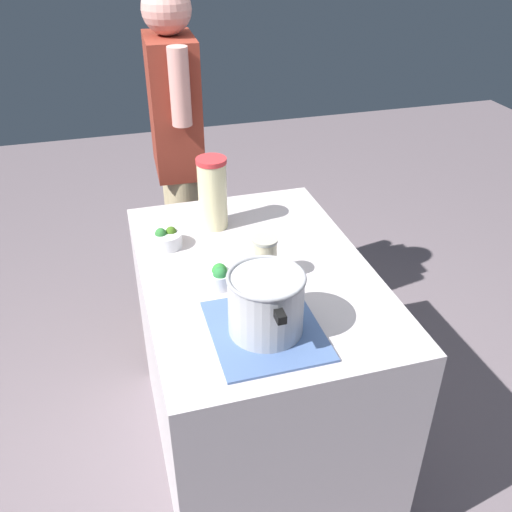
{
  "coord_description": "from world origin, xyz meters",
  "views": [
    {
      "loc": [
        -1.5,
        0.43,
        1.92
      ],
      "look_at": [
        0.0,
        0.0,
        0.95
      ],
      "focal_mm": 39.41,
      "sensor_mm": 36.0,
      "label": 1
    }
  ],
  "objects_px": {
    "broccoli_bowl_front": "(166,239)",
    "person_cook": "(178,164)",
    "lemonade_pitcher": "(213,193)",
    "broccoli_bowl_center": "(219,276)",
    "cooking_pot": "(266,302)",
    "mason_jar": "(265,259)"
  },
  "relations": [
    {
      "from": "broccoli_bowl_center",
      "to": "person_cook",
      "type": "distance_m",
      "value": 0.94
    },
    {
      "from": "lemonade_pitcher",
      "to": "person_cook",
      "type": "height_order",
      "value": "person_cook"
    },
    {
      "from": "cooking_pot",
      "to": "person_cook",
      "type": "distance_m",
      "value": 1.2
    },
    {
      "from": "lemonade_pitcher",
      "to": "broccoli_bowl_center",
      "type": "relative_size",
      "value": 2.7
    },
    {
      "from": "lemonade_pitcher",
      "to": "broccoli_bowl_front",
      "type": "height_order",
      "value": "lemonade_pitcher"
    },
    {
      "from": "cooking_pot",
      "to": "mason_jar",
      "type": "xyz_separation_m",
      "value": [
        0.26,
        -0.07,
        -0.03
      ]
    },
    {
      "from": "cooking_pot",
      "to": "broccoli_bowl_front",
      "type": "distance_m",
      "value": 0.59
    },
    {
      "from": "person_cook",
      "to": "lemonade_pitcher",
      "type": "bearing_deg",
      "value": -175.73
    },
    {
      "from": "cooking_pot",
      "to": "broccoli_bowl_center",
      "type": "bearing_deg",
      "value": 16.2
    },
    {
      "from": "cooking_pot",
      "to": "broccoli_bowl_center",
      "type": "xyz_separation_m",
      "value": [
        0.26,
        0.07,
        -0.07
      ]
    },
    {
      "from": "broccoli_bowl_front",
      "to": "person_cook",
      "type": "relative_size",
      "value": 0.07
    },
    {
      "from": "person_cook",
      "to": "broccoli_bowl_center",
      "type": "bearing_deg",
      "value": 178.42
    },
    {
      "from": "lemonade_pitcher",
      "to": "broccoli_bowl_center",
      "type": "height_order",
      "value": "lemonade_pitcher"
    },
    {
      "from": "broccoli_bowl_front",
      "to": "person_cook",
      "type": "distance_m",
      "value": 0.67
    },
    {
      "from": "broccoli_bowl_center",
      "to": "broccoli_bowl_front",
      "type": "bearing_deg",
      "value": 23.31
    },
    {
      "from": "lemonade_pitcher",
      "to": "broccoli_bowl_front",
      "type": "bearing_deg",
      "value": 117.15
    },
    {
      "from": "mason_jar",
      "to": "broccoli_bowl_center",
      "type": "relative_size",
      "value": 1.48
    },
    {
      "from": "broccoli_bowl_front",
      "to": "broccoli_bowl_center",
      "type": "distance_m",
      "value": 0.31
    },
    {
      "from": "mason_jar",
      "to": "person_cook",
      "type": "bearing_deg",
      "value": 7.43
    },
    {
      "from": "lemonade_pitcher",
      "to": "broccoli_bowl_front",
      "type": "distance_m",
      "value": 0.24
    },
    {
      "from": "mason_jar",
      "to": "broccoli_bowl_center",
      "type": "bearing_deg",
      "value": 89.62
    },
    {
      "from": "lemonade_pitcher",
      "to": "person_cook",
      "type": "relative_size",
      "value": 0.16
    }
  ]
}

